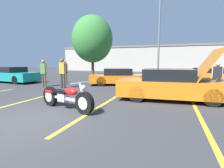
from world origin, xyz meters
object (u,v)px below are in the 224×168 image
(tree_background, at_px, (92,39))
(show_car_hood_open, at_px, (172,85))
(parked_car_mid_row, at_px, (119,77))
(spectator_by_show_car, at_px, (44,71))
(spectator_near_motorcycle, at_px, (217,75))
(light_pole, at_px, (160,32))
(spectator_far_lot, at_px, (65,70))
(motorcycle, at_px, (66,97))
(parked_car_left_row, at_px, (12,75))
(parked_car_right_row, at_px, (212,76))
(spectator_midground, at_px, (63,70))

(tree_background, height_order, show_car_hood_open, tree_background)
(parked_car_mid_row, relative_size, spectator_by_show_car, 2.65)
(spectator_near_motorcycle, bearing_deg, spectator_by_show_car, -175.77)
(light_pole, distance_m, spectator_far_lot, 9.80)
(motorcycle, xyz_separation_m, show_car_hood_open, (3.41, 2.81, 0.23))
(spectator_by_show_car, bearing_deg, parked_car_left_row, 163.25)
(parked_car_mid_row, bearing_deg, parked_car_right_row, 3.38)
(tree_background, height_order, spectator_far_lot, tree_background)
(light_pole, bearing_deg, spectator_far_lot, -131.25)
(parked_car_right_row, bearing_deg, spectator_near_motorcycle, -82.15)
(spectator_midground, bearing_deg, show_car_hood_open, -11.95)
(spectator_midground, xyz_separation_m, spectator_far_lot, (-0.93, 1.63, -0.06))
(parked_car_right_row, bearing_deg, spectator_midground, -131.66)
(parked_car_right_row, xyz_separation_m, spectator_near_motorcycle, (-0.71, -5.00, 0.37))
(parked_car_mid_row, distance_m, parked_car_left_row, 8.70)
(spectator_far_lot, bearing_deg, motorcycle, -55.84)
(light_pole, distance_m, tree_background, 7.75)
(motorcycle, distance_m, spectator_near_motorcycle, 7.51)
(motorcycle, bearing_deg, spectator_midground, 143.86)
(spectator_by_show_car, xyz_separation_m, spectator_midground, (1.53, -0.12, 0.06))
(light_pole, height_order, parked_car_right_row, light_pole)
(motorcycle, height_order, spectator_near_motorcycle, spectator_near_motorcycle)
(tree_background, bearing_deg, parked_car_left_row, -111.49)
(parked_car_right_row, height_order, spectator_near_motorcycle, spectator_near_motorcycle)
(motorcycle, bearing_deg, parked_car_left_row, 165.79)
(show_car_hood_open, relative_size, spectator_near_motorcycle, 2.84)
(parked_car_right_row, distance_m, spectator_by_show_car, 12.24)
(light_pole, height_order, parked_car_mid_row, light_pole)
(light_pole, distance_m, spectator_near_motorcycle, 9.10)
(tree_background, relative_size, spectator_near_motorcycle, 4.33)
(parked_car_left_row, distance_m, spectator_far_lot, 4.89)
(tree_background, relative_size, parked_car_right_row, 1.37)
(light_pole, distance_m, parked_car_left_row, 13.61)
(motorcycle, bearing_deg, spectator_far_lot, 142.30)
(show_car_hood_open, distance_m, parked_car_mid_row, 5.53)
(tree_background, bearing_deg, parked_car_right_row, -17.94)
(show_car_hood_open, relative_size, parked_car_right_row, 0.90)
(light_pole, xyz_separation_m, show_car_hood_open, (1.27, -9.90, -3.80))
(spectator_near_motorcycle, relative_size, spectator_midground, 0.87)
(spectator_far_lot, bearing_deg, show_car_hood_open, -22.11)
(show_car_hood_open, height_order, parked_car_mid_row, show_car_hood_open)
(parked_car_right_row, bearing_deg, show_car_hood_open, -95.60)
(spectator_near_motorcycle, bearing_deg, light_pole, 113.98)
(parked_car_mid_row, distance_m, parked_car_right_row, 7.15)
(show_car_hood_open, xyz_separation_m, parked_car_left_row, (-12.20, 2.76, -0.06))
(spectator_near_motorcycle, height_order, spectator_far_lot, spectator_far_lot)
(spectator_far_lot, bearing_deg, tree_background, 101.21)
(tree_background, relative_size, parked_car_left_row, 1.43)
(parked_car_mid_row, xyz_separation_m, spectator_midground, (-2.79, -2.83, 0.56))
(spectator_far_lot, bearing_deg, spectator_by_show_car, -111.69)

